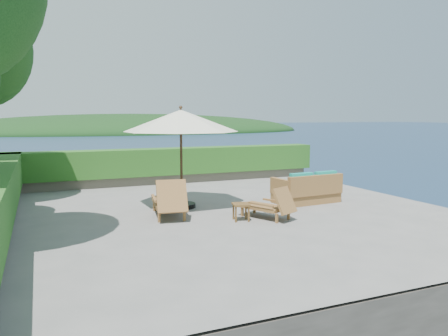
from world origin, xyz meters
name	(u,v)px	position (x,y,z in m)	size (l,w,h in m)	color
ground	(225,212)	(0.00, 0.00, 0.00)	(12.00, 12.00, 0.00)	gray
foundation	(225,267)	(0.00, 0.00, -1.55)	(12.00, 12.00, 3.00)	#5A5147
ocean	(225,317)	(0.00, 0.00, -3.00)	(600.00, 600.00, 0.00)	#172648
offshore_island	(132,132)	(25.00, 140.00, -3.00)	(126.00, 57.60, 12.60)	black
planter_wall_far	(169,178)	(0.00, 5.60, 0.18)	(12.00, 0.60, 0.36)	#696054
hedge_far	(168,161)	(0.00, 5.60, 0.85)	(12.40, 0.90, 1.00)	#214D16
patio_umbrella	(181,122)	(-0.92, 1.00, 2.43)	(4.27, 4.27, 2.88)	black
lounge_left	(169,201)	(-1.57, 0.00, 0.43)	(1.01, 1.89, 1.04)	#956036
lounge_right	(269,205)	(0.71, -1.17, 0.35)	(1.16, 1.58, 0.85)	#956036
side_table	(241,206)	(-0.04, -1.07, 0.36)	(0.49, 0.49, 0.44)	brown
wicker_loveseat	(307,190)	(2.76, 0.19, 0.37)	(2.03, 1.15, 0.96)	#956036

